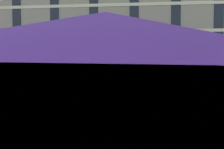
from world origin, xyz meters
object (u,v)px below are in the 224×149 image
(sedan_green, at_px, (74,79))
(street_tree_middle, at_px, (123,58))
(street_tree_left, at_px, (30,60))
(pickup_black, at_px, (210,79))
(street_tree_right, at_px, (215,58))
(patio_umbrella, at_px, (165,58))
(pickup_gray, at_px, (9,78))
(pickup_green, at_px, (138,79))

(sedan_green, bearing_deg, street_tree_middle, 37.22)
(street_tree_left, bearing_deg, street_tree_middle, 3.90)
(street_tree_middle, bearing_deg, pickup_black, -24.58)
(street_tree_right, relative_size, patio_umbrella, 1.07)
(pickup_gray, distance_m, street_tree_middle, 11.41)
(pickup_black, xyz_separation_m, street_tree_middle, (-7.46, 3.41, 2.01))
(pickup_gray, bearing_deg, pickup_green, 0.00)
(pickup_black, bearing_deg, sedan_green, -180.00)
(pickup_gray, relative_size, patio_umbrella, 1.25)
(pickup_gray, relative_size, street_tree_right, 1.17)
(sedan_green, relative_size, street_tree_middle, 1.04)
(sedan_green, height_order, street_tree_right, street_tree_right)
(pickup_black, bearing_deg, street_tree_middle, 155.42)
(street_tree_left, height_order, street_tree_right, street_tree_right)
(pickup_green, height_order, street_tree_left, street_tree_left)
(sedan_green, relative_size, street_tree_left, 1.10)
(pickup_gray, xyz_separation_m, pickup_green, (12.01, 0.00, 0.00))
(sedan_green, relative_size, street_tree_right, 1.01)
(pickup_gray, height_order, sedan_green, pickup_gray)
(street_tree_middle, height_order, street_tree_right, street_tree_right)
(street_tree_right, bearing_deg, patio_umbrella, -120.05)
(sedan_green, bearing_deg, patio_umbrella, -69.15)
(sedan_green, xyz_separation_m, street_tree_left, (-5.68, 2.72, 1.89))
(street_tree_left, bearing_deg, pickup_gray, -100.86)
(pickup_gray, bearing_deg, sedan_green, -0.00)
(street_tree_middle, xyz_separation_m, street_tree_right, (9.61, -0.09, -0.01))
(pickup_green, bearing_deg, street_tree_left, 166.68)
(street_tree_middle, distance_m, street_tree_right, 9.61)
(sedan_green, bearing_deg, pickup_gray, 180.00)
(pickup_gray, bearing_deg, street_tree_left, 79.14)
(street_tree_left, bearing_deg, pickup_green, -13.32)
(pickup_gray, relative_size, pickup_green, 1.00)
(pickup_gray, bearing_deg, pickup_black, 0.00)
(street_tree_left, bearing_deg, patio_umbrella, -55.69)
(sedan_green, distance_m, pickup_black, 11.95)
(pickup_green, height_order, street_tree_right, street_tree_right)
(pickup_green, bearing_deg, pickup_black, 0.00)
(pickup_black, distance_m, patio_umbrella, 14.59)
(sedan_green, distance_m, street_tree_right, 14.64)
(street_tree_left, xyz_separation_m, street_tree_middle, (10.18, 0.69, 0.19))
(sedan_green, distance_m, pickup_green, 5.80)
(sedan_green, distance_m, patio_umbrella, 13.63)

